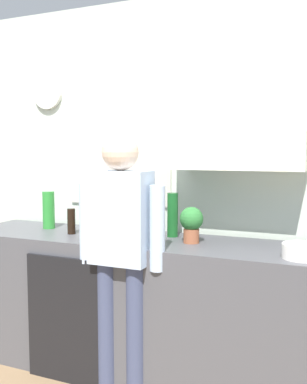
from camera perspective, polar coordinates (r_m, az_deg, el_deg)
kitchen_counter at (r=3.10m, az=-1.47°, el=-14.34°), size 2.69×0.64×0.92m
dishwasher_panel at (r=3.03m, az=-11.33°, el=-15.82°), size 0.56×0.02×0.82m
back_wall_assembly at (r=3.26m, az=2.65°, el=2.88°), size 4.29×0.42×2.60m
coffee_maker at (r=3.00m, az=-4.44°, el=-3.08°), size 0.20×0.20×0.33m
bottle_clear_soda at (r=3.44m, az=-13.28°, el=-2.25°), size 0.09×0.09×0.28m
bottle_dark_sauce at (r=3.18m, az=-10.48°, el=-3.70°), size 0.06×0.06×0.18m
bottle_green_wine at (r=3.02m, az=2.46°, el=-2.94°), size 0.07×0.07×0.30m
cup_white_mug at (r=3.20m, az=-3.73°, el=-4.34°), size 0.08×0.08×0.09m
mixing_bowl at (r=2.56m, az=18.56°, el=-7.21°), size 0.22×0.22×0.08m
potted_plant at (r=2.83m, az=4.88°, el=-3.89°), size 0.15×0.15×0.23m
person_at_sink at (r=2.70m, az=-4.21°, el=-6.45°), size 0.57×0.22×1.60m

